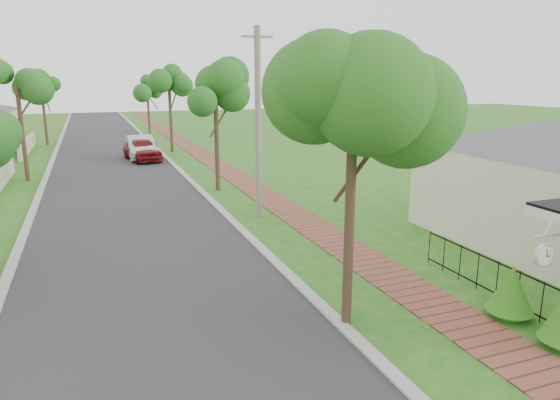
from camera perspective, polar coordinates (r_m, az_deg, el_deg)
ground at (r=10.11m, az=7.58°, el=-18.33°), size 160.00×160.00×0.00m
road at (r=28.02m, az=-18.06°, el=2.02°), size 7.00×120.00×0.02m
kerb_right at (r=28.41m, az=-10.71°, el=2.62°), size 0.30×120.00×0.10m
kerb_left at (r=28.10m, az=-25.50°, el=1.39°), size 0.30×120.00×0.10m
sidewalk at (r=28.97m, az=-5.64°, el=3.00°), size 1.50×120.00×0.03m
picket_fence at (r=12.74m, az=27.78°, el=-10.16°), size 0.03×8.02×1.00m
street_trees at (r=34.36m, az=-19.10°, el=11.62°), size 10.70×37.65×5.89m
parked_car_red at (r=34.66m, az=-15.50°, el=5.58°), size 2.48×4.61×1.49m
parked_car_white at (r=35.43m, az=-15.63°, el=5.79°), size 1.66×4.73×1.56m
near_tree at (r=10.30m, az=8.38°, el=10.34°), size 2.33×2.33×5.97m
utility_pole at (r=19.33m, az=-2.52°, el=8.76°), size 1.20×0.24×7.25m
station_clock at (r=11.28m, az=27.97°, el=-5.47°), size 0.79×0.13×0.67m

